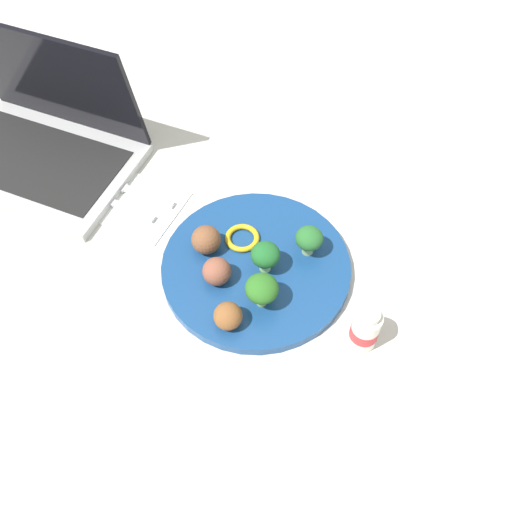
# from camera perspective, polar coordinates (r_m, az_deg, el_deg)

# --- Properties ---
(ground_plane) EXTENTS (4.00, 4.00, 0.00)m
(ground_plane) POSITION_cam_1_polar(r_m,az_deg,el_deg) (0.83, -0.00, -1.45)
(ground_plane) COLOR silver
(plate) EXTENTS (0.28, 0.28, 0.02)m
(plate) POSITION_cam_1_polar(r_m,az_deg,el_deg) (0.83, -0.00, -1.13)
(plate) COLOR navy
(plate) RESTS_ON ground_plane
(broccoli_floret_mid_left) EXTENTS (0.05, 0.05, 0.06)m
(broccoli_floret_mid_left) POSITION_cam_1_polar(r_m,az_deg,el_deg) (0.75, 0.59, -3.40)
(broccoli_floret_mid_left) COLOR #9EC86E
(broccoli_floret_mid_left) RESTS_ON plate
(broccoli_floret_back_right) EXTENTS (0.04, 0.04, 0.05)m
(broccoli_floret_back_right) POSITION_cam_1_polar(r_m,az_deg,el_deg) (0.81, 5.45, 1.73)
(broccoli_floret_back_right) COLOR #9EBC7C
(broccoli_floret_back_right) RESTS_ON plate
(broccoli_floret_front_right) EXTENTS (0.04, 0.04, 0.05)m
(broccoli_floret_front_right) POSITION_cam_1_polar(r_m,az_deg,el_deg) (0.79, 1.07, 0.20)
(broccoli_floret_front_right) COLOR #96CB7E
(broccoli_floret_front_right) RESTS_ON plate
(meatball_back_right) EXTENTS (0.04, 0.04, 0.04)m
(meatball_back_right) POSITION_cam_1_polar(r_m,az_deg,el_deg) (0.82, -5.13, 1.67)
(meatball_back_right) COLOR brown
(meatball_back_right) RESTS_ON plate
(meatball_near_rim) EXTENTS (0.04, 0.04, 0.04)m
(meatball_near_rim) POSITION_cam_1_polar(r_m,az_deg,el_deg) (0.75, -2.89, -6.15)
(meatball_near_rim) COLOR brown
(meatball_near_rim) RESTS_ON plate
(meatball_far_rim) EXTENTS (0.04, 0.04, 0.04)m
(meatball_far_rim) POSITION_cam_1_polar(r_m,az_deg,el_deg) (0.79, -4.03, -1.58)
(meatball_far_rim) COLOR brown
(meatball_far_rim) RESTS_ON plate
(pepper_ring_mid_right) EXTENTS (0.07, 0.07, 0.01)m
(pepper_ring_mid_right) POSITION_cam_1_polar(r_m,az_deg,el_deg) (0.84, -1.42, 1.86)
(pepper_ring_mid_right) COLOR yellow
(pepper_ring_mid_right) RESTS_ON plate
(napkin) EXTENTS (0.18, 0.14, 0.01)m
(napkin) POSITION_cam_1_polar(r_m,az_deg,el_deg) (0.94, -12.86, 5.49)
(napkin) COLOR white
(napkin) RESTS_ON ground_plane
(fork) EXTENTS (0.12, 0.03, 0.01)m
(fork) POSITION_cam_1_polar(r_m,az_deg,el_deg) (0.93, -13.90, 5.08)
(fork) COLOR silver
(fork) RESTS_ON napkin
(knife) EXTENTS (0.15, 0.03, 0.01)m
(knife) POSITION_cam_1_polar(r_m,az_deg,el_deg) (0.95, -12.69, 6.57)
(knife) COLOR white
(knife) RESTS_ON napkin
(yogurt_bottle) EXTENTS (0.04, 0.04, 0.08)m
(yogurt_bottle) POSITION_cam_1_polar(r_m,az_deg,el_deg) (0.76, 11.09, -7.36)
(yogurt_bottle) COLOR white
(yogurt_bottle) RESTS_ON ground_plane
(laptop) EXTENTS (0.35, 0.27, 0.21)m
(laptop) POSITION_cam_1_polar(r_m,az_deg,el_deg) (1.03, -20.96, 11.03)
(laptop) COLOR #B3B3B3
(laptop) RESTS_ON ground_plane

